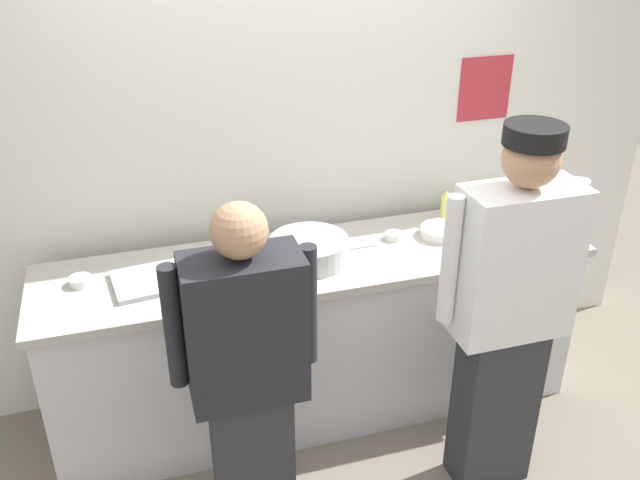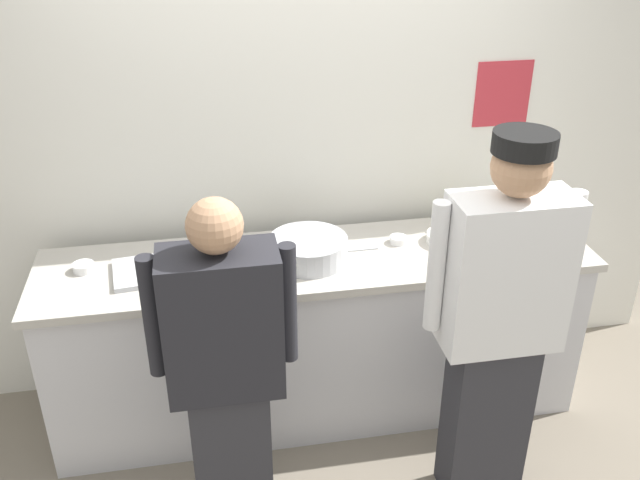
# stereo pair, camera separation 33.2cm
# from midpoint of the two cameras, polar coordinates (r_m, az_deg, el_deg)

# --- Properties ---
(ground_plane) EXTENTS (9.00, 9.00, 0.00)m
(ground_plane) POSITION_cam_midpoint_polar(r_m,az_deg,el_deg) (3.64, -1.24, -16.83)
(ground_plane) COLOR slate
(wall_back) EXTENTS (4.23, 0.11, 2.68)m
(wall_back) POSITION_cam_midpoint_polar(r_m,az_deg,el_deg) (3.59, -4.92, 7.76)
(wall_back) COLOR silver
(wall_back) RESTS_ON ground
(prep_counter) EXTENTS (2.69, 0.65, 0.92)m
(prep_counter) POSITION_cam_midpoint_polar(r_m,az_deg,el_deg) (3.60, -2.81, -7.87)
(prep_counter) COLOR silver
(prep_counter) RESTS_ON ground
(chef_near_left) EXTENTS (0.58, 0.24, 1.58)m
(chef_near_left) POSITION_cam_midpoint_polar(r_m,az_deg,el_deg) (2.77, -9.44, -11.19)
(chef_near_left) COLOR #2D2D33
(chef_near_left) RESTS_ON ground
(chef_center) EXTENTS (0.63, 0.24, 1.75)m
(chef_center) POSITION_cam_midpoint_polar(r_m,az_deg,el_deg) (3.00, 12.20, -5.66)
(chef_center) COLOR #2D2D33
(chef_center) RESTS_ON ground
(plate_stack_front) EXTENTS (0.21, 0.21, 0.05)m
(plate_stack_front) POSITION_cam_midpoint_polar(r_m,az_deg,el_deg) (3.57, 7.32, 0.64)
(plate_stack_front) COLOR white
(plate_stack_front) RESTS_ON prep_counter
(mixing_bowl_steel) EXTENTS (0.38, 0.38, 0.12)m
(mixing_bowl_steel) POSITION_cam_midpoint_polar(r_m,az_deg,el_deg) (3.30, -3.78, -0.87)
(mixing_bowl_steel) COLOR #B7BABF
(mixing_bowl_steel) RESTS_ON prep_counter
(sheet_tray) EXTENTS (0.48, 0.33, 0.02)m
(sheet_tray) POSITION_cam_midpoint_polar(r_m,az_deg,el_deg) (3.28, -15.59, -3.10)
(sheet_tray) COLOR #B7BABF
(sheet_tray) RESTS_ON prep_counter
(squeeze_bottle_primary) EXTENTS (0.05, 0.05, 0.18)m
(squeeze_bottle_primary) POSITION_cam_midpoint_polar(r_m,az_deg,el_deg) (3.69, 7.77, 2.64)
(squeeze_bottle_primary) COLOR #E5E066
(squeeze_bottle_primary) RESTS_ON prep_counter
(squeeze_bottle_secondary) EXTENTS (0.05, 0.05, 0.20)m
(squeeze_bottle_secondary) POSITION_cam_midpoint_polar(r_m,az_deg,el_deg) (3.12, -7.60, -2.08)
(squeeze_bottle_secondary) COLOR #E5E066
(squeeze_bottle_secondary) RESTS_ON prep_counter
(ramekin_orange_sauce) EXTENTS (0.11, 0.11, 0.05)m
(ramekin_orange_sauce) POSITION_cam_midpoint_polar(r_m,az_deg,el_deg) (3.68, 12.92, 1.04)
(ramekin_orange_sauce) COLOR white
(ramekin_orange_sauce) RESTS_ON prep_counter
(ramekin_red_sauce) EXTENTS (0.09, 0.09, 0.04)m
(ramekin_red_sauce) POSITION_cam_midpoint_polar(r_m,az_deg,el_deg) (3.52, 3.42, 0.31)
(ramekin_red_sauce) COLOR white
(ramekin_red_sauce) RESTS_ON prep_counter
(ramekin_green_sauce) EXTENTS (0.10, 0.10, 0.04)m
(ramekin_green_sauce) POSITION_cam_midpoint_polar(r_m,az_deg,el_deg) (3.36, -21.82, -3.20)
(ramekin_green_sauce) COLOR white
(ramekin_green_sauce) RESTS_ON prep_counter
(deli_cup) EXTENTS (0.09, 0.09, 0.09)m
(deli_cup) POSITION_cam_midpoint_polar(r_m,az_deg,el_deg) (3.69, 10.98, 1.66)
(deli_cup) COLOR white
(deli_cup) RESTS_ON prep_counter
(chefs_knife) EXTENTS (0.28, 0.03, 0.02)m
(chefs_knife) POSITION_cam_midpoint_polar(r_m,az_deg,el_deg) (3.42, -0.80, -0.75)
(chefs_knife) COLOR #B7BABF
(chefs_knife) RESTS_ON prep_counter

